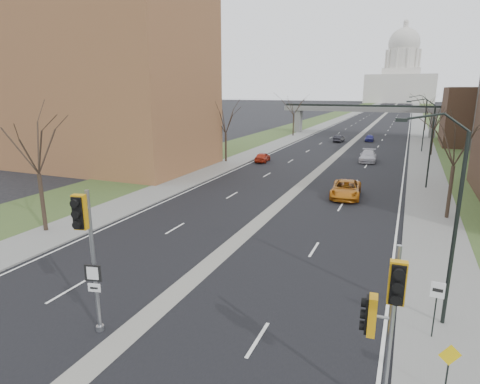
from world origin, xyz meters
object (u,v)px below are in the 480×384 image
Objects in this scene: signal_pole_median at (86,239)px; car_right_far at (370,138)px; warning_sign at (449,363)px; car_right_mid at (368,156)px; car_right_near at (346,189)px; car_left_near at (263,157)px; car_left_far at (339,139)px; signal_pole_right at (385,311)px; speed_limit_sign at (436,300)px.

signal_pole_median is 1.58× the size of car_right_far.
warning_sign is 45.00m from car_right_mid.
car_right_mid is at bearing 76.27° from warning_sign.
car_right_near is (6.02, 25.72, -3.39)m from signal_pole_median.
car_left_near is 0.99× the size of car_left_far.
signal_pole_right is 1.06× the size of car_right_mid.
car_left_near is at bearing -112.95° from car_right_far.
warning_sign is 25.02m from car_right_near.
car_right_mid is (5.96, 46.11, -3.40)m from signal_pole_median.
signal_pole_right is at bearing 108.88° from car_left_near.
signal_pole_right is 2.34× the size of speed_limit_sign.
car_right_far is (-1.97, 23.21, -0.12)m from car_right_mid.
car_left_near is at bearing 81.78° from car_left_far.
warning_sign is (1.97, 1.68, -2.28)m from signal_pole_right.
speed_limit_sign is at bearing 71.71° from warning_sign.
car_left_far is (-1.21, 66.05, -3.52)m from signal_pole_median.
car_left_near is (-20.01, 38.65, -0.69)m from warning_sign.
car_right_near reaches higher than car_left_far.
car_right_mid reaches higher than car_left_near.
car_right_mid reaches higher than car_right_far.
signal_pole_right is (10.75, -0.06, -0.53)m from signal_pole_median.
car_left_far is at bearing 96.37° from signal_pole_right.
car_right_near reaches higher than car_left_near.
signal_pole_median is 1.14× the size of car_right_mid.
speed_limit_sign is 1.25× the size of warning_sign.
car_right_near is at bearing 110.08° from speed_limit_sign.
signal_pole_right is at bearing -161.87° from warning_sign.
speed_limit_sign is 62.60m from car_left_far.
speed_limit_sign reaches higher than car_left_near.
speed_limit_sign is at bearing -84.21° from car_right_far.
signal_pole_median is at bearing 96.10° from car_left_far.
speed_limit_sign is 0.43× the size of car_right_near.
car_left_near is at bearing 110.21° from signal_pole_right.
signal_pole_median reaches higher than signal_pole_right.
speed_limit_sign reaches higher than car_right_far.
signal_pole_right is at bearing -106.20° from speed_limit_sign.
car_right_near is (13.32, -14.54, 0.11)m from car_left_near.
signal_pole_right reaches higher than car_right_far.
warning_sign is 0.36× the size of car_right_mid.
signal_pole_right is 2.94× the size of warning_sign.
signal_pole_median is at bearing 175.79° from signal_pole_right.
car_left_near is at bearing 95.00° from warning_sign.
warning_sign is at bearing -5.84° from signal_pole_median.
car_left_far is (-13.69, 61.08, -1.11)m from speed_limit_sign.
warning_sign is at bearing 107.25° from car_left_far.
warning_sign is 0.49× the size of car_left_far.
car_right_mid is at bearing 114.83° from car_left_far.
warning_sign is at bearing 112.16° from car_left_near.
speed_limit_sign is 21.76m from car_right_near.
car_left_far is (-13.93, 64.42, -0.70)m from warning_sign.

